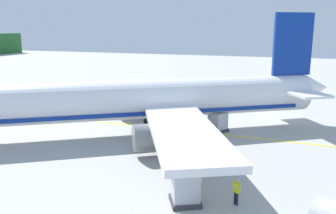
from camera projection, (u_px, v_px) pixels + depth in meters
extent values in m
cylinder|color=white|center=(138.00, 100.00, 34.67)|extent=(23.31, 31.95, 3.80)
cone|color=white|center=(315.00, 88.00, 39.03)|extent=(4.47, 4.46, 3.23)
cube|color=white|center=(183.00, 130.00, 26.59)|extent=(16.38, 11.76, 0.50)
cylinder|color=slate|center=(153.00, 137.00, 29.04)|extent=(3.61, 3.88, 2.20)
cube|color=white|center=(143.00, 90.00, 43.94)|extent=(15.34, 13.97, 0.50)
cylinder|color=slate|center=(132.00, 105.00, 41.20)|extent=(3.61, 3.88, 2.20)
cube|color=navy|center=(293.00, 44.00, 37.29)|extent=(2.76, 3.85, 6.50)
cube|color=white|center=(290.00, 89.00, 38.32)|extent=(10.41, 8.48, 0.24)
cube|color=navy|center=(138.00, 110.00, 34.90)|extent=(21.14, 28.86, 0.36)
cylinder|color=black|center=(159.00, 135.00, 33.18)|extent=(0.91, 1.11, 1.10)
cylinder|color=gray|center=(159.00, 127.00, 33.01)|extent=(0.20, 0.20, 0.50)
cylinder|color=black|center=(149.00, 121.00, 38.12)|extent=(0.91, 1.11, 1.10)
cylinder|color=gray|center=(149.00, 114.00, 37.95)|extent=(0.20, 0.20, 0.50)
cube|color=#333338|center=(218.00, 130.00, 36.32)|extent=(2.29, 2.29, 0.30)
cube|color=silver|center=(218.00, 120.00, 36.11)|extent=(2.02, 2.02, 1.68)
cube|color=silver|center=(214.00, 113.00, 36.35)|extent=(1.61, 1.27, 0.55)
cube|color=#333338|center=(185.00, 201.00, 21.38)|extent=(2.37, 2.37, 0.30)
cube|color=#B2B7C1|center=(185.00, 186.00, 21.16)|extent=(2.09, 2.09, 1.68)
cube|color=#B2B7C1|center=(194.00, 174.00, 21.09)|extent=(1.67, 1.31, 0.56)
cylinder|color=#191E33|center=(197.00, 168.00, 25.68)|extent=(0.14, 0.14, 0.85)
cylinder|color=#191E33|center=(195.00, 167.00, 25.81)|extent=(0.14, 0.14, 0.85)
cube|color=#CCE519|center=(196.00, 158.00, 25.58)|extent=(0.39, 0.49, 0.64)
cube|color=silver|center=(196.00, 158.00, 25.57)|extent=(0.40, 0.51, 0.06)
sphere|color=tan|center=(196.00, 152.00, 25.49)|extent=(0.23, 0.23, 0.23)
cylinder|color=#CCE519|center=(199.00, 159.00, 25.38)|extent=(0.09, 0.09, 0.61)
cylinder|color=#CCE519|center=(193.00, 157.00, 25.76)|extent=(0.09, 0.09, 0.61)
cylinder|color=#191E33|center=(237.00, 199.00, 21.09)|extent=(0.14, 0.14, 0.81)
cylinder|color=#191E33|center=(235.00, 198.00, 21.24)|extent=(0.14, 0.14, 0.81)
cube|color=#CCE519|center=(237.00, 187.00, 21.01)|extent=(0.44, 0.48, 0.60)
cube|color=silver|center=(237.00, 187.00, 21.01)|extent=(0.46, 0.50, 0.06)
sphere|color=tan|center=(237.00, 181.00, 20.92)|extent=(0.22, 0.22, 0.22)
cylinder|color=#CCE519|center=(240.00, 189.00, 20.78)|extent=(0.09, 0.09, 0.57)
cylinder|color=#CCE519|center=(233.00, 185.00, 21.23)|extent=(0.09, 0.09, 0.57)
cube|color=yellow|center=(194.00, 132.00, 36.09)|extent=(0.30, 60.00, 0.01)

